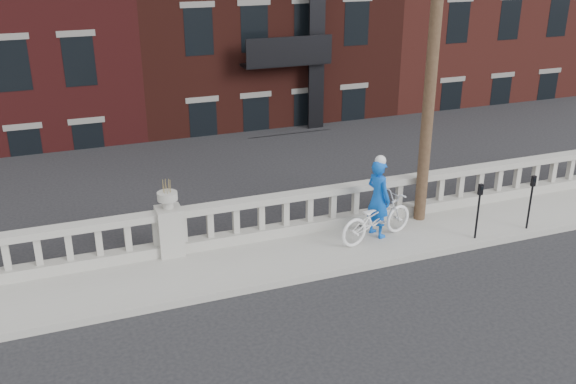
# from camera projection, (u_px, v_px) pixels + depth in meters

# --- Properties ---
(ground) EXTENTS (120.00, 120.00, 0.00)m
(ground) POSITION_uv_depth(u_px,v_px,m) (219.00, 360.00, 10.99)
(ground) COLOR black
(ground) RESTS_ON ground
(sidewalk) EXTENTS (32.00, 2.20, 0.15)m
(sidewalk) POSITION_uv_depth(u_px,v_px,m) (181.00, 276.00, 13.56)
(sidewalk) COLOR #9C9990
(sidewalk) RESTS_ON ground
(balustrade) EXTENTS (28.00, 0.34, 1.03)m
(balustrade) POSITION_uv_depth(u_px,v_px,m) (170.00, 233.00, 14.17)
(balustrade) COLOR #9C9990
(balustrade) RESTS_ON sidewalk
(planter_pedestal) EXTENTS (0.55, 0.55, 1.76)m
(planter_pedestal) POSITION_uv_depth(u_px,v_px,m) (170.00, 226.00, 14.10)
(planter_pedestal) COLOR #9C9990
(planter_pedestal) RESTS_ON sidewalk
(lower_level) EXTENTS (80.00, 44.00, 20.80)m
(lower_level) POSITION_uv_depth(u_px,v_px,m) (98.00, 29.00, 30.15)
(lower_level) COLOR #605E59
(lower_level) RESTS_ON ground
(utility_pole) EXTENTS (1.60, 0.28, 10.00)m
(utility_pole) POSITION_uv_depth(u_px,v_px,m) (437.00, 9.00, 14.22)
(utility_pole) COLOR #422D1E
(utility_pole) RESTS_ON sidewalk
(parking_meter_b) EXTENTS (0.10, 0.09, 1.36)m
(parking_meter_b) POSITION_uv_depth(u_px,v_px,m) (479.00, 205.00, 14.76)
(parking_meter_b) COLOR black
(parking_meter_b) RESTS_ON sidewalk
(parking_meter_c) EXTENTS (0.10, 0.09, 1.36)m
(parking_meter_c) POSITION_uv_depth(u_px,v_px,m) (531.00, 196.00, 15.26)
(parking_meter_c) COLOR black
(parking_meter_c) RESTS_ON sidewalk
(bicycle) EXTENTS (2.15, 1.17, 1.07)m
(bicycle) POSITION_uv_depth(u_px,v_px,m) (376.00, 218.00, 14.84)
(bicycle) COLOR white
(bicycle) RESTS_ON sidewalk
(cyclist) EXTENTS (0.61, 0.78, 1.88)m
(cyclist) POSITION_uv_depth(u_px,v_px,m) (378.00, 198.00, 14.88)
(cyclist) COLOR blue
(cyclist) RESTS_ON sidewalk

